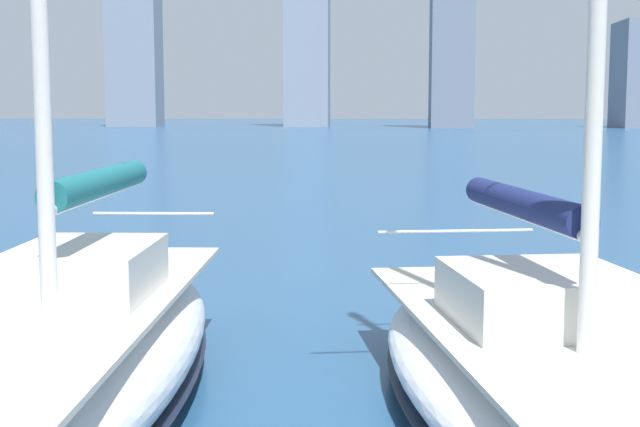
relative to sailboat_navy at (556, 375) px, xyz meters
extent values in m
cube|color=slate|center=(-10.68, -148.43, 19.44)|extent=(7.21, 9.25, 40.10)
cube|color=gray|center=(47.39, -156.73, 16.91)|extent=(9.40, 6.83, 35.04)
ellipsoid|color=white|center=(-0.01, 0.04, -0.13)|extent=(4.44, 9.10, 0.97)
ellipsoid|color=black|center=(-0.01, 0.04, -0.39)|extent=(4.46, 9.15, 0.10)
cube|color=beige|center=(-0.01, 0.04, 0.39)|extent=(3.73, 7.98, 0.06)
cube|color=silver|center=(0.08, -0.48, 0.69)|extent=(2.09, 2.20, 0.55)
cylinder|color=silver|center=(0.20, -1.12, 1.47)|extent=(0.75, 3.63, 0.12)
cylinder|color=navy|center=(0.20, -1.12, 1.59)|extent=(0.90, 3.37, 0.32)
cylinder|color=silver|center=(0.67, -3.83, 0.91)|extent=(2.20, 0.43, 0.04)
ellipsoid|color=silver|center=(4.90, -0.07, -0.03)|extent=(2.70, 8.96, 1.15)
ellipsoid|color=black|center=(4.90, -0.07, -0.35)|extent=(2.71, 9.00, 0.10)
cube|color=beige|center=(4.90, -0.07, 0.58)|extent=(2.24, 7.88, 0.06)
cube|color=silver|center=(4.92, -0.61, 0.88)|extent=(1.49, 2.01, 0.55)
cylinder|color=silver|center=(4.95, -1.27, 1.66)|extent=(0.26, 3.73, 0.12)
cylinder|color=#19606B|center=(4.95, -1.27, 1.78)|extent=(0.45, 3.44, 0.32)
cylinder|color=silver|center=(5.05, -4.06, 1.10)|extent=(1.77, 0.11, 0.04)
camera|label=1|loc=(1.77, 8.69, 2.61)|focal=50.00mm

